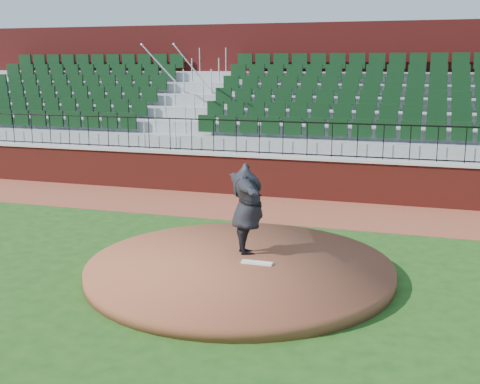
{
  "coord_description": "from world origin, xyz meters",
  "views": [
    {
      "loc": [
        3.78,
        -10.59,
        4.01
      ],
      "look_at": [
        0.0,
        1.5,
        1.3
      ],
      "focal_mm": 45.12,
      "sensor_mm": 36.0,
      "label": 1
    }
  ],
  "objects": [
    {
      "name": "pitching_rubber",
      "position": [
        0.81,
        0.01,
        0.27
      ],
      "size": [
        0.61,
        0.15,
        0.04
      ],
      "primitive_type": "cube",
      "rotation": [
        0.0,
        0.0,
        -0.01
      ],
      "color": "white",
      "rests_on": "pitchers_mound"
    },
    {
      "name": "pitchers_mound",
      "position": [
        0.47,
        -0.02,
        0.12
      ],
      "size": [
        5.9,
        5.9,
        0.25
      ],
      "primitive_type": "cylinder",
      "color": "brown",
      "rests_on": "ground"
    },
    {
      "name": "wall_railing",
      "position": [
        0.0,
        7.0,
        1.8
      ],
      "size": [
        34.0,
        0.05,
        1.0
      ],
      "primitive_type": null,
      "color": "black",
      "rests_on": "wall_cap"
    },
    {
      "name": "field_wall",
      "position": [
        0.0,
        7.0,
        0.6
      ],
      "size": [
        34.0,
        0.35,
        1.2
      ],
      "primitive_type": "cube",
      "color": "maroon",
      "rests_on": "ground"
    },
    {
      "name": "concourse_wall",
      "position": [
        0.0,
        12.52,
        2.75
      ],
      "size": [
        34.0,
        0.5,
        5.5
      ],
      "primitive_type": "cube",
      "color": "maroon",
      "rests_on": "ground"
    },
    {
      "name": "warning_track",
      "position": [
        0.0,
        5.4,
        0.01
      ],
      "size": [
        34.0,
        3.2,
        0.01
      ],
      "primitive_type": "cube",
      "color": "brown",
      "rests_on": "ground"
    },
    {
      "name": "wall_cap",
      "position": [
        0.0,
        7.0,
        1.25
      ],
      "size": [
        34.0,
        0.45,
        0.1
      ],
      "primitive_type": "cube",
      "color": "#B7B7B7",
      "rests_on": "field_wall"
    },
    {
      "name": "pitcher",
      "position": [
        0.44,
        0.59,
        1.18
      ],
      "size": [
        1.63,
        2.29,
        1.85
      ],
      "primitive_type": "imported",
      "rotation": [
        0.0,
        0.0,
        2.07
      ],
      "color": "black",
      "rests_on": "pitchers_mound"
    },
    {
      "name": "ground",
      "position": [
        0.0,
        0.0,
        0.0
      ],
      "size": [
        90.0,
        90.0,
        0.0
      ],
      "primitive_type": "plane",
      "color": "#1D4413",
      "rests_on": "ground"
    },
    {
      "name": "seating_stands",
      "position": [
        0.0,
        9.72,
        2.3
      ],
      "size": [
        34.0,
        5.1,
        4.6
      ],
      "primitive_type": null,
      "color": "gray",
      "rests_on": "ground"
    }
  ]
}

